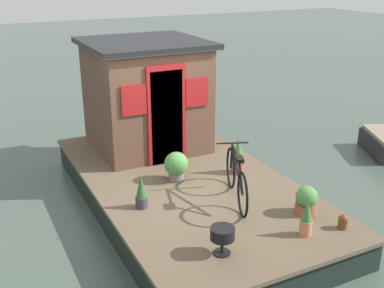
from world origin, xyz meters
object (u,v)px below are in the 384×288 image
at_px(bicycle, 236,178).
at_px(potted_plant_mint, 306,200).
at_px(houseboat_cabin, 146,95).
at_px(charcoal_grill, 222,235).
at_px(potted_plant_basil, 306,219).
at_px(potted_plant_thyme, 238,156).
at_px(mooring_bollard, 343,221).
at_px(potted_plant_geranium, 176,165).
at_px(potted_plant_rosemary, 141,193).

distance_m(bicycle, potted_plant_mint, 1.07).
distance_m(houseboat_cabin, charcoal_grill, 4.06).
height_order(potted_plant_basil, charcoal_grill, potted_plant_basil).
relative_size(potted_plant_thyme, mooring_bollard, 3.08).
height_order(potted_plant_thyme, potted_plant_geranium, potted_plant_thyme).
bearing_deg(bicycle, potted_plant_geranium, 25.36).
xyz_separation_m(houseboat_cabin, potted_plant_geranium, (-1.73, 0.17, -0.78)).
bearing_deg(mooring_bollard, potted_plant_rosemary, 51.20).
bearing_deg(bicycle, charcoal_grill, 141.69).
bearing_deg(potted_plant_basil, charcoal_grill, 84.34).
bearing_deg(charcoal_grill, potted_plant_mint, -77.66).
xyz_separation_m(potted_plant_thyme, mooring_bollard, (-2.23, -0.30, -0.20)).
height_order(bicycle, potted_plant_geranium, bicycle).
distance_m(potted_plant_rosemary, potted_plant_basil, 2.39).
bearing_deg(potted_plant_mint, potted_plant_geranium, 32.86).
distance_m(potted_plant_geranium, charcoal_grill, 2.25).
distance_m(potted_plant_thyme, charcoal_grill, 2.49).
xyz_separation_m(bicycle, charcoal_grill, (-1.14, 0.90, -0.10)).
bearing_deg(potted_plant_thyme, charcoal_grill, 143.79).
xyz_separation_m(potted_plant_thyme, potted_plant_geranium, (0.20, 1.08, -0.04)).
height_order(potted_plant_rosemary, potted_plant_mint, potted_plant_rosemary).
height_order(bicycle, potted_plant_rosemary, bicycle).
distance_m(bicycle, charcoal_grill, 1.46).
bearing_deg(potted_plant_thyme, potted_plant_geranium, 79.48).
bearing_deg(bicycle, potted_plant_thyme, -33.26).
distance_m(potted_plant_geranium, mooring_bollard, 2.80).
distance_m(potted_plant_mint, potted_plant_geranium, 2.22).
height_order(potted_plant_geranium, mooring_bollard, potted_plant_geranium).
bearing_deg(potted_plant_basil, potted_plant_thyme, -7.02).
height_order(potted_plant_basil, potted_plant_geranium, potted_plant_basil).
relative_size(potted_plant_rosemary, potted_plant_geranium, 1.02).
bearing_deg(potted_plant_mint, bicycle, 41.26).
bearing_deg(potted_plant_geranium, charcoal_grill, 169.83).
relative_size(houseboat_cabin, charcoal_grill, 5.97).
height_order(potted_plant_mint, potted_plant_thyme, potted_plant_thyme).
bearing_deg(charcoal_grill, potted_plant_thyme, -36.21).
bearing_deg(potted_plant_geranium, bicycle, -154.64).
relative_size(potted_plant_rosemary, potted_plant_mint, 1.20).
bearing_deg(charcoal_grill, houseboat_cabin, -8.19).
xyz_separation_m(potted_plant_rosemary, potted_plant_basil, (-1.70, -1.67, -0.00)).
height_order(potted_plant_rosemary, mooring_bollard, potted_plant_rosemary).
xyz_separation_m(potted_plant_mint, potted_plant_geranium, (1.86, 1.20, 0.06)).
bearing_deg(potted_plant_rosemary, potted_plant_basil, -135.47).
relative_size(charcoal_grill, mooring_bollard, 1.76).
relative_size(potted_plant_mint, mooring_bollard, 2.02).
height_order(potted_plant_mint, potted_plant_basil, potted_plant_basil).
xyz_separation_m(houseboat_cabin, potted_plant_basil, (-4.06, -0.64, -0.81)).
xyz_separation_m(potted_plant_mint, charcoal_grill, (-0.35, 1.60, 0.07)).
bearing_deg(potted_plant_basil, potted_plant_geranium, 19.23).
xyz_separation_m(potted_plant_mint, potted_plant_thyme, (1.66, 0.13, 0.10)).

